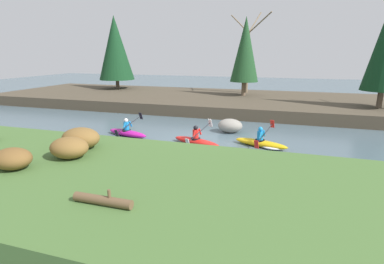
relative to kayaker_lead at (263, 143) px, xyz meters
The scene contains 14 objects.
ground_plane 3.16m from the kayaker_lead, behind, with size 90.00×90.00×0.00m, color #4C606B.
riverbank_near 7.44m from the kayaker_lead, 114.99° to the right, with size 44.00×7.75×0.77m.
riverbank_far 11.62m from the kayaker_lead, 105.68° to the left, with size 44.00×11.37×0.84m.
conifer_tree_far_left 21.70m from the kayaker_lead, 140.03° to the left, with size 3.60×3.60×7.36m.
conifer_tree_left 13.33m from the kayaker_lead, 102.62° to the left, with size 2.43×2.43×6.66m.
bare_tree_upstream 15.28m from the kayaker_lead, 100.77° to the left, with size 4.08×4.03×7.45m.
shrub_clump_second 10.58m from the kayaker_lead, 135.48° to the right, with size 1.30×1.08×0.70m.
shrub_clump_third 8.40m from the kayaker_lead, 144.68° to the right, with size 1.55×1.29×0.84m.
shrub_clump_far_end 8.82m from the kayaker_lead, 137.51° to the right, with size 1.42×1.19×0.77m.
kayaker_lead is the anchor object (origin of this frame).
kayaker_middle 3.19m from the kayaker_lead, 167.62° to the right, with size 2.74×2.01×1.20m.
kayaker_trailing 7.36m from the kayaker_lead, behind, with size 2.77×2.04×1.20m.
boulder_midstream 3.13m from the kayaker_lead, 131.58° to the left, with size 1.42×1.11×0.80m.
driftwood_log 9.25m from the kayaker_lead, 110.87° to the right, with size 1.62×0.24×0.44m.
Camera 1 is at (4.05, -14.73, 4.46)m, focal length 28.00 mm.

